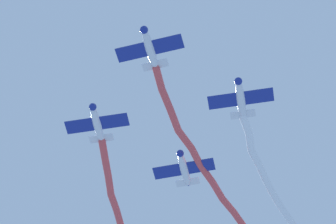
{
  "coord_description": "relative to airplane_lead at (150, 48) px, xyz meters",
  "views": [
    {
      "loc": [
        -16.94,
        -42.96,
        6.92
      ],
      "look_at": [
        7.01,
        1.14,
        81.22
      ],
      "focal_mm": 83.83,
      "sensor_mm": 36.0,
      "label": 1
    }
  ],
  "objects": [
    {
      "name": "airplane_slot",
      "position": [
        11.28,
        12.57,
        -0.2
      ],
      "size": [
        6.76,
        6.13,
        1.87
      ],
      "rotation": [
        0.0,
        0.0,
        4.0
      ],
      "color": "silver"
    },
    {
      "name": "airplane_lead",
      "position": [
        0.0,
        0.0,
        0.0
      ],
      "size": [
        6.58,
        6.34,
        1.87
      ],
      "rotation": [
        0.0,
        0.0,
        3.96
      ],
      "color": "silver"
    },
    {
      "name": "airplane_right_wing",
      "position": [
        -0.64,
        11.92,
        0.3
      ],
      "size": [
        6.88,
        6.07,
        1.87
      ],
      "rotation": [
        0.0,
        0.0,
        4.04
      ],
      "color": "silver"
    },
    {
      "name": "airplane_left_wing",
      "position": [
        11.93,
        0.65,
        -0.4
      ],
      "size": [
        6.9,
        6.06,
        1.87
      ],
      "rotation": [
        0.0,
        0.0,
        4.05
      ],
      "color": "silver"
    },
    {
      "name": "smoke_trail_right_wing",
      "position": [
        8.35,
        23.92,
        0.7
      ],
      "size": [
        15.92,
        20.32,
        1.94
      ],
      "color": "#DB4C4C"
    },
    {
      "name": "smoke_trail_left_wing",
      "position": [
        21.11,
        9.41,
        0.59
      ],
      "size": [
        16.55,
        13.52,
        3.32
      ],
      "color": "white"
    },
    {
      "name": "smoke_trail_lead",
      "position": [
        11.86,
        10.13,
        -0.25
      ],
      "size": [
        21.79,
        16.14,
        1.41
      ],
      "color": "#DB4C4C"
    }
  ]
}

